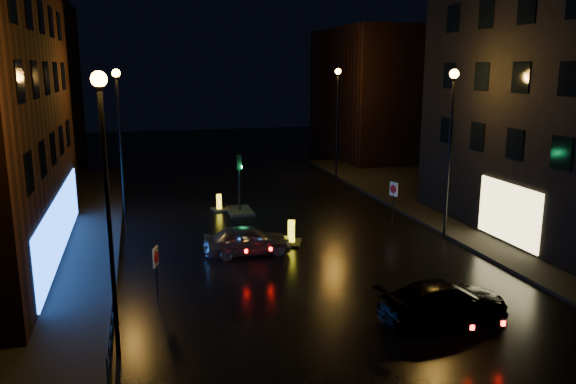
# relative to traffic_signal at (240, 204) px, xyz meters

# --- Properties ---
(ground) EXTENTS (120.00, 120.00, 0.00)m
(ground) POSITION_rel_traffic_signal_xyz_m (1.20, -14.00, -0.50)
(ground) COLOR black
(ground) RESTS_ON ground
(pavement_right) EXTENTS (12.00, 44.00, 0.15)m
(pavement_right) POSITION_rel_traffic_signal_xyz_m (15.20, -6.00, -0.43)
(pavement_right) COLOR black
(pavement_right) RESTS_ON ground
(building_far_left) EXTENTS (8.00, 16.00, 14.00)m
(building_far_left) POSITION_rel_traffic_signal_xyz_m (-14.80, 21.00, 6.50)
(building_far_left) COLOR black
(building_far_left) RESTS_ON ground
(building_far_right) EXTENTS (8.00, 14.00, 12.00)m
(building_far_right) POSITION_rel_traffic_signal_xyz_m (16.20, 18.00, 5.50)
(building_far_right) COLOR black
(building_far_right) RESTS_ON ground
(street_lamp_lnear) EXTENTS (0.44, 0.44, 8.37)m
(street_lamp_lnear) POSITION_rel_traffic_signal_xyz_m (-6.60, -16.00, 5.06)
(street_lamp_lnear) COLOR black
(street_lamp_lnear) RESTS_ON ground
(street_lamp_lfar) EXTENTS (0.44, 0.44, 8.37)m
(street_lamp_lfar) POSITION_rel_traffic_signal_xyz_m (-6.60, -0.00, 5.06)
(street_lamp_lfar) COLOR black
(street_lamp_lfar) RESTS_ON ground
(street_lamp_rnear) EXTENTS (0.44, 0.44, 8.37)m
(street_lamp_rnear) POSITION_rel_traffic_signal_xyz_m (9.00, -8.00, 5.06)
(street_lamp_rnear) COLOR black
(street_lamp_rnear) RESTS_ON ground
(street_lamp_rfar) EXTENTS (0.44, 0.44, 8.37)m
(street_lamp_rfar) POSITION_rel_traffic_signal_xyz_m (9.00, 8.00, 5.06)
(street_lamp_rfar) COLOR black
(street_lamp_rfar) RESTS_ON ground
(traffic_signal) EXTENTS (1.40, 2.40, 3.45)m
(traffic_signal) POSITION_rel_traffic_signal_xyz_m (0.00, 0.00, 0.00)
(traffic_signal) COLOR black
(traffic_signal) RESTS_ON ground
(guard_railing) EXTENTS (0.05, 6.04, 1.00)m
(guard_railing) POSITION_rel_traffic_signal_xyz_m (-6.80, -15.00, 0.24)
(guard_railing) COLOR black
(guard_railing) RESTS_ON ground
(silver_hatchback) EXTENTS (4.03, 1.66, 1.37)m
(silver_hatchback) POSITION_rel_traffic_signal_xyz_m (-1.05, -7.82, 0.18)
(silver_hatchback) COLOR #B0B3B8
(silver_hatchback) RESTS_ON ground
(dark_sedan) EXTENTS (4.87, 2.40, 1.36)m
(dark_sedan) POSITION_rel_traffic_signal_xyz_m (4.06, -16.36, 0.18)
(dark_sedan) COLOR black
(dark_sedan) RESTS_ON ground
(bollard_near) EXTENTS (1.34, 1.60, 1.19)m
(bollard_near) POSITION_rel_traffic_signal_xyz_m (1.31, -6.86, -0.24)
(bollard_near) COLOR black
(bollard_near) RESTS_ON ground
(bollard_far) EXTENTS (0.96, 1.25, 0.99)m
(bollard_far) POSITION_rel_traffic_signal_xyz_m (-1.15, 0.65, -0.29)
(bollard_far) COLOR black
(bollard_far) RESTS_ON ground
(road_sign_left) EXTENTS (0.22, 0.51, 2.16)m
(road_sign_left) POSITION_rel_traffic_signal_xyz_m (-5.30, -12.44, 1.12)
(road_sign_left) COLOR black
(road_sign_left) RESTS_ON ground
(road_sign_right) EXTENTS (0.24, 0.55, 2.33)m
(road_sign_right) POSITION_rel_traffic_signal_xyz_m (7.70, -4.75, 1.24)
(road_sign_right) COLOR black
(road_sign_right) RESTS_ON ground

